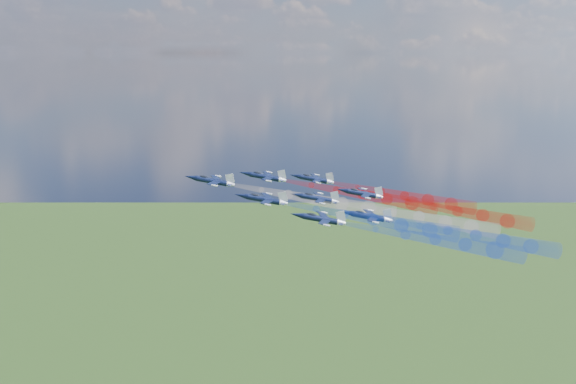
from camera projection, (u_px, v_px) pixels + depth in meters
jet_lead at (212, 181)px, 182.54m from camera, size 17.03×16.29×6.52m
trail_lead at (315, 200)px, 183.85m from camera, size 37.25×26.82×12.26m
jet_inner_left at (264, 199)px, 171.36m from camera, size 17.03×16.29×6.52m
trail_inner_left at (373, 219)px, 172.66m from camera, size 37.25×26.82×12.26m
jet_inner_right at (265, 177)px, 193.81m from camera, size 17.03×16.29×6.52m
trail_inner_right at (362, 194)px, 195.12m from camera, size 37.25×26.82×12.26m
jet_outer_left at (321, 219)px, 162.83m from camera, size 17.03×16.29×6.52m
trail_outer_left at (435, 240)px, 164.13m from camera, size 37.25×26.82×12.26m
jet_center_third at (317, 199)px, 183.15m from camera, size 17.03×16.29×6.52m
trail_center_third at (419, 217)px, 184.45m from camera, size 37.25×26.82×12.26m
jet_outer_right at (314, 179)px, 206.35m from camera, size 17.03×16.29×6.52m
trail_outer_right at (405, 196)px, 207.65m from camera, size 37.25×26.82×12.26m
jet_rear_left at (368, 217)px, 173.53m from camera, size 17.03×16.29×6.52m
trail_rear_left at (476, 236)px, 174.84m from camera, size 37.25×26.82×12.26m
jet_rear_right at (362, 194)px, 194.20m from camera, size 17.03×16.29×6.52m
trail_rear_right at (458, 211)px, 195.50m from camera, size 37.25×26.82×12.26m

